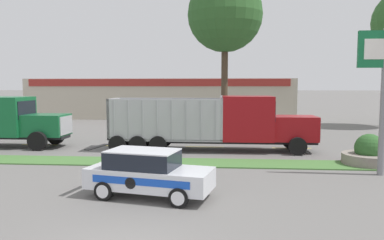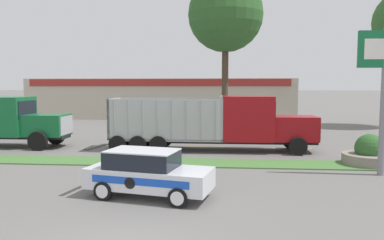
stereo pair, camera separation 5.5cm
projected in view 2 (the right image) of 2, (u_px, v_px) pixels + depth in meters
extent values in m
cube|color=#477538|center=(176.00, 162.00, 18.67)|extent=(120.00, 2.07, 0.06)
cube|color=yellow|center=(40.00, 145.00, 24.48)|extent=(2.40, 0.14, 0.01)
cube|color=yellow|center=(121.00, 146.00, 24.02)|extent=(2.40, 0.14, 0.01)
cube|color=yellow|center=(205.00, 147.00, 23.57)|extent=(2.40, 0.14, 0.01)
cube|color=yellow|center=(292.00, 148.00, 23.12)|extent=(2.40, 0.14, 0.01)
cube|color=yellow|center=(383.00, 149.00, 22.67)|extent=(2.40, 0.14, 0.01)
cube|color=black|center=(212.00, 141.00, 22.22)|extent=(12.03, 1.35, 0.18)
cube|color=maroon|center=(294.00, 128.00, 21.75)|extent=(2.50, 2.01, 1.41)
cube|color=#B7B7BC|center=(317.00, 128.00, 21.65)|extent=(0.06, 1.72, 1.20)
cube|color=maroon|center=(248.00, 118.00, 21.93)|extent=(2.89, 2.45, 2.56)
cube|color=black|center=(273.00, 110.00, 21.76)|extent=(0.04, 2.09, 1.15)
cylinder|color=silver|center=(221.00, 107.00, 21.20)|extent=(0.14, 0.14, 1.35)
cube|color=#ADADB2|center=(167.00, 138.00, 22.44)|extent=(6.64, 2.45, 0.12)
cube|color=#ADADB2|center=(222.00, 119.00, 22.06)|extent=(0.16, 2.45, 2.35)
cube|color=#ADADB2|center=(114.00, 118.00, 22.60)|extent=(0.16, 2.45, 2.35)
cube|color=#ADADB2|center=(164.00, 120.00, 21.19)|extent=(6.64, 0.16, 2.35)
cube|color=#ADADB2|center=(170.00, 117.00, 23.47)|extent=(6.64, 0.16, 2.35)
cube|color=#99999E|center=(114.00, 120.00, 21.33)|extent=(0.10, 0.04, 2.23)
cube|color=#99999E|center=(128.00, 120.00, 21.26)|extent=(0.10, 0.04, 2.23)
cube|color=#99999E|center=(142.00, 120.00, 21.20)|extent=(0.10, 0.04, 2.23)
cube|color=#99999E|center=(157.00, 120.00, 21.13)|extent=(0.10, 0.04, 2.23)
cube|color=#99999E|center=(171.00, 120.00, 21.06)|extent=(0.10, 0.04, 2.23)
cube|color=#99999E|center=(186.00, 120.00, 20.99)|extent=(0.10, 0.04, 2.23)
cube|color=#99999E|center=(201.00, 120.00, 20.92)|extent=(0.10, 0.04, 2.23)
cube|color=#99999E|center=(216.00, 120.00, 20.85)|extent=(0.10, 0.04, 2.23)
cylinder|color=black|center=(298.00, 147.00, 20.64)|extent=(1.00, 0.30, 1.00)
cylinder|color=black|center=(290.00, 140.00, 23.03)|extent=(1.00, 0.30, 1.00)
cylinder|color=black|center=(118.00, 144.00, 21.49)|extent=(1.00, 0.30, 1.00)
cylinder|color=black|center=(128.00, 138.00, 23.88)|extent=(1.00, 0.30, 1.00)
cylinder|color=black|center=(138.00, 144.00, 21.39)|extent=(1.00, 0.30, 1.00)
cylinder|color=black|center=(146.00, 138.00, 23.78)|extent=(1.00, 0.30, 1.00)
cylinder|color=black|center=(158.00, 145.00, 21.29)|extent=(1.00, 0.30, 1.00)
cylinder|color=black|center=(165.00, 139.00, 23.68)|extent=(1.00, 0.30, 1.00)
cube|color=#146033|center=(47.00, 125.00, 23.33)|extent=(2.48, 2.06, 1.32)
cube|color=#B7B7BC|center=(67.00, 125.00, 23.22)|extent=(0.06, 1.75, 1.12)
cube|color=#146033|center=(7.00, 116.00, 23.49)|extent=(2.65, 2.51, 2.40)
cube|color=black|center=(28.00, 109.00, 23.34)|extent=(0.04, 2.13, 1.08)
cylinder|color=black|center=(38.00, 141.00, 22.18)|extent=(1.14, 0.30, 1.14)
cylinder|color=black|center=(56.00, 136.00, 24.63)|extent=(1.14, 0.30, 1.14)
cube|color=silver|center=(149.00, 178.00, 12.95)|extent=(4.56, 2.59, 0.70)
cube|color=black|center=(142.00, 159.00, 12.97)|extent=(2.63, 1.98, 0.57)
cube|color=silver|center=(142.00, 151.00, 12.94)|extent=(2.63, 1.98, 0.04)
cube|color=black|center=(97.00, 147.00, 13.46)|extent=(0.48, 1.39, 0.03)
cube|color=blue|center=(139.00, 182.00, 12.12)|extent=(3.36, 0.74, 0.24)
cylinder|color=black|center=(130.00, 183.00, 12.22)|extent=(0.38, 0.09, 0.38)
cylinder|color=black|center=(178.00, 198.00, 11.82)|extent=(0.67, 0.33, 0.64)
cylinder|color=silver|center=(177.00, 199.00, 11.72)|extent=(0.44, 0.11, 0.45)
cylinder|color=black|center=(193.00, 185.00, 13.38)|extent=(0.67, 0.33, 0.64)
cylinder|color=silver|center=(194.00, 184.00, 13.48)|extent=(0.44, 0.11, 0.45)
cylinder|color=black|center=(103.00, 191.00, 12.59)|extent=(0.67, 0.33, 0.64)
cylinder|color=silver|center=(102.00, 192.00, 12.49)|extent=(0.44, 0.11, 0.45)
cylinder|color=black|center=(126.00, 179.00, 14.15)|extent=(0.67, 0.33, 0.64)
cylinder|color=silver|center=(127.00, 178.00, 14.26)|extent=(0.44, 0.11, 0.45)
cylinder|color=gray|center=(384.00, 103.00, 15.87)|extent=(0.28, 0.28, 6.25)
cylinder|color=gray|center=(369.00, 159.00, 18.19)|extent=(2.54, 2.54, 0.55)
sphere|color=#2D5B28|center=(370.00, 148.00, 18.14)|extent=(1.40, 1.40, 1.40)
cube|color=#BCB29E|center=(165.00, 98.00, 47.61)|extent=(30.90, 12.00, 4.64)
cube|color=maroon|center=(157.00, 83.00, 41.44)|extent=(29.35, 0.10, 0.80)
cylinder|color=#473828|center=(225.00, 84.00, 31.13)|extent=(0.54, 0.54, 7.99)
sphere|color=#2D5B28|center=(226.00, 14.00, 30.61)|extent=(6.17, 6.17, 6.17)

